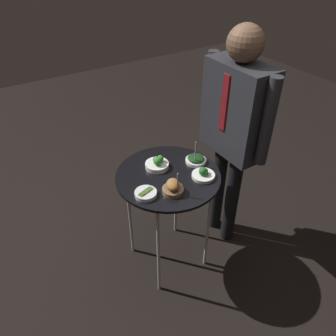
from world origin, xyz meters
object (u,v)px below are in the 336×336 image
Objects in this scene: bowl_roast_front_left at (173,187)px; bowl_broccoli_mid_left at (203,174)px; waiter_figure at (235,120)px; bowl_broccoli_back_left at (157,164)px; serving_cart at (168,183)px; bowl_spinach_front_center at (196,159)px; bowl_asparagus_mid_right at (146,193)px.

bowl_roast_front_left reaches higher than bowl_broccoli_mid_left.
bowl_broccoli_back_left is at bearing -100.68° from waiter_figure.
waiter_figure reaches higher than serving_cart.
bowl_roast_front_left is 0.33m from bowl_spinach_front_center.
serving_cart is at bearing -128.51° from bowl_broccoli_mid_left.
serving_cart is at bearing 114.00° from bowl_asparagus_mid_right.
bowl_asparagus_mid_right is 0.08× the size of waiter_figure.
bowl_asparagus_mid_right is (0.11, -0.42, -0.01)m from bowl_spinach_front_center.
bowl_broccoli_mid_left is 1.11× the size of bowl_asparagus_mid_right.
bowl_roast_front_left is at bearing -10.56° from bowl_broccoli_back_left.
waiter_figure is (0.01, 0.28, 0.20)m from bowl_spinach_front_center.
waiter_figure is (0.10, 0.52, 0.20)m from bowl_broccoli_back_left.
bowl_broccoli_mid_left is at bearing -68.26° from waiter_figure.
bowl_roast_front_left is 0.25m from bowl_broccoli_back_left.
bowl_broccoli_back_left is 0.86× the size of bowl_spinach_front_center.
waiter_figure is (-0.00, 0.50, 0.29)m from serving_cart.
bowl_broccoli_mid_left is at bearing 83.81° from bowl_asparagus_mid_right.
bowl_spinach_front_center is (-0.01, 0.22, 0.08)m from serving_cart.
bowl_broccoli_back_left is at bearing 169.44° from bowl_roast_front_left.
bowl_roast_front_left is (0.15, -0.06, 0.10)m from serving_cart.
waiter_figure is at bearing 87.27° from bowl_spinach_front_center.
bowl_spinach_front_center is at bearing -92.73° from waiter_figure.
waiter_figure is (-0.09, 0.71, 0.21)m from bowl_asparagus_mid_right.
serving_cart is 0.14m from bowl_broccoli_back_left.
waiter_figure is at bearing 97.52° from bowl_asparagus_mid_right.
bowl_roast_front_left is at bearing -85.36° from bowl_broccoli_mid_left.
serving_cart is at bearing -89.82° from waiter_figure.
bowl_broccoli_back_left is 0.09× the size of waiter_figure.
bowl_roast_front_left is 0.23m from bowl_broccoli_mid_left.
waiter_figure reaches higher than bowl_broccoli_mid_left.
bowl_broccoli_mid_left reaches higher than serving_cart.
waiter_figure reaches higher than bowl_spinach_front_center.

